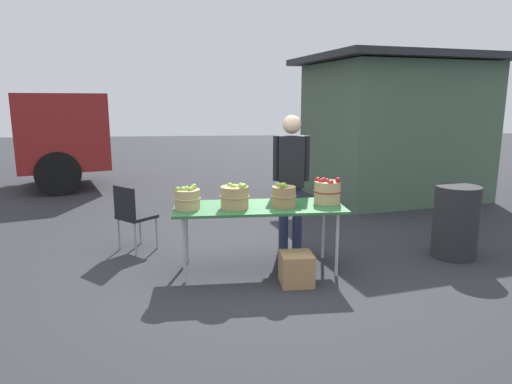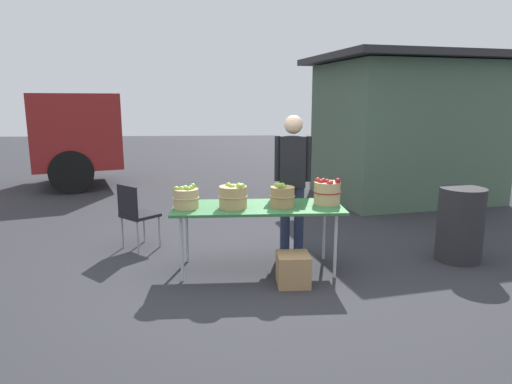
{
  "view_description": "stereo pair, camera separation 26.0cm",
  "coord_description": "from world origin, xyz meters",
  "px_view_note": "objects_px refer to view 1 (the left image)",
  "views": [
    {
      "loc": [
        -0.58,
        -4.95,
        1.92
      ],
      "look_at": [
        0.0,
        0.3,
        0.85
      ],
      "focal_mm": 31.95,
      "sensor_mm": 36.0,
      "label": 1
    },
    {
      "loc": [
        -0.32,
        -4.97,
        1.92
      ],
      "look_at": [
        0.0,
        0.3,
        0.85
      ],
      "focal_mm": 31.95,
      "sensor_mm": 36.0,
      "label": 2
    }
  ],
  "objects_px": {
    "market_table": "(259,210)",
    "trash_barrel": "(456,222)",
    "vendor_adult": "(291,173)",
    "folding_chair": "(132,213)",
    "apple_basket_green_2": "(284,196)",
    "apple_basket_red_0": "(327,191)",
    "produce_crate": "(296,269)",
    "apple_basket_green_0": "(187,198)",
    "apple_basket_green_1": "(235,196)"
  },
  "relations": [
    {
      "from": "market_table",
      "to": "trash_barrel",
      "type": "xyz_separation_m",
      "value": [
        2.46,
        0.16,
        -0.26
      ]
    },
    {
      "from": "trash_barrel",
      "to": "vendor_adult",
      "type": "bearing_deg",
      "value": 166.79
    },
    {
      "from": "folding_chair",
      "to": "apple_basket_green_2",
      "type": "bearing_deg",
      "value": -162.17
    },
    {
      "from": "apple_basket_green_2",
      "to": "apple_basket_red_0",
      "type": "distance_m",
      "value": 0.54
    },
    {
      "from": "produce_crate",
      "to": "apple_basket_green_2",
      "type": "bearing_deg",
      "value": 100.33
    },
    {
      "from": "apple_basket_green_0",
      "to": "folding_chair",
      "type": "xyz_separation_m",
      "value": [
        -0.74,
        0.88,
        -0.36
      ]
    },
    {
      "from": "vendor_adult",
      "to": "folding_chair",
      "type": "relative_size",
      "value": 2.02
    },
    {
      "from": "trash_barrel",
      "to": "apple_basket_red_0",
      "type": "bearing_deg",
      "value": -176.44
    },
    {
      "from": "produce_crate",
      "to": "apple_basket_green_1",
      "type": "bearing_deg",
      "value": 147.28
    },
    {
      "from": "apple_basket_green_2",
      "to": "apple_basket_red_0",
      "type": "xyz_separation_m",
      "value": [
        0.53,
        0.12,
        0.02
      ]
    },
    {
      "from": "apple_basket_green_0",
      "to": "apple_basket_green_2",
      "type": "distance_m",
      "value": 1.07
    },
    {
      "from": "market_table",
      "to": "folding_chair",
      "type": "height_order",
      "value": "folding_chair"
    },
    {
      "from": "vendor_adult",
      "to": "folding_chair",
      "type": "height_order",
      "value": "vendor_adult"
    },
    {
      "from": "apple_basket_green_0",
      "to": "folding_chair",
      "type": "bearing_deg",
      "value": 130.16
    },
    {
      "from": "vendor_adult",
      "to": "apple_basket_red_0",
      "type": "bearing_deg",
      "value": 127.18
    },
    {
      "from": "apple_basket_green_1",
      "to": "folding_chair",
      "type": "bearing_deg",
      "value": 144.41
    },
    {
      "from": "market_table",
      "to": "folding_chair",
      "type": "bearing_deg",
      "value": 151.55
    },
    {
      "from": "apple_basket_green_0",
      "to": "apple_basket_green_1",
      "type": "relative_size",
      "value": 0.91
    },
    {
      "from": "market_table",
      "to": "apple_basket_red_0",
      "type": "relative_size",
      "value": 5.94
    },
    {
      "from": "apple_basket_green_0",
      "to": "apple_basket_green_2",
      "type": "xyz_separation_m",
      "value": [
        1.07,
        -0.01,
        0.01
      ]
    },
    {
      "from": "apple_basket_red_0",
      "to": "produce_crate",
      "type": "distance_m",
      "value": 1.0
    },
    {
      "from": "apple_basket_green_2",
      "to": "folding_chair",
      "type": "bearing_deg",
      "value": 153.83
    },
    {
      "from": "vendor_adult",
      "to": "apple_basket_green_2",
      "type": "bearing_deg",
      "value": 80.86
    },
    {
      "from": "apple_basket_green_0",
      "to": "apple_basket_green_1",
      "type": "distance_m",
      "value": 0.52
    },
    {
      "from": "apple_basket_green_1",
      "to": "apple_basket_red_0",
      "type": "height_order",
      "value": "apple_basket_red_0"
    },
    {
      "from": "market_table",
      "to": "apple_basket_red_0",
      "type": "distance_m",
      "value": 0.82
    },
    {
      "from": "market_table",
      "to": "trash_barrel",
      "type": "height_order",
      "value": "trash_barrel"
    },
    {
      "from": "market_table",
      "to": "apple_basket_green_2",
      "type": "xyz_separation_m",
      "value": [
        0.27,
        -0.06,
        0.17
      ]
    },
    {
      "from": "apple_basket_green_2",
      "to": "vendor_adult",
      "type": "bearing_deg",
      "value": 72.89
    },
    {
      "from": "vendor_adult",
      "to": "folding_chair",
      "type": "distance_m",
      "value": 2.09
    },
    {
      "from": "apple_basket_green_2",
      "to": "folding_chair",
      "type": "xyz_separation_m",
      "value": [
        -1.81,
        0.89,
        -0.37
      ]
    },
    {
      "from": "market_table",
      "to": "apple_basket_green_2",
      "type": "bearing_deg",
      "value": -11.58
    },
    {
      "from": "produce_crate",
      "to": "vendor_adult",
      "type": "bearing_deg",
      "value": 82.98
    },
    {
      "from": "apple_basket_green_2",
      "to": "folding_chair",
      "type": "height_order",
      "value": "apple_basket_green_2"
    },
    {
      "from": "market_table",
      "to": "trash_barrel",
      "type": "relative_size",
      "value": 2.12
    },
    {
      "from": "trash_barrel",
      "to": "apple_basket_green_0",
      "type": "bearing_deg",
      "value": -176.32
    },
    {
      "from": "apple_basket_red_0",
      "to": "produce_crate",
      "type": "relative_size",
      "value": 0.95
    },
    {
      "from": "vendor_adult",
      "to": "apple_basket_green_1",
      "type": "bearing_deg",
      "value": 50.66
    },
    {
      "from": "apple_basket_green_1",
      "to": "produce_crate",
      "type": "relative_size",
      "value": 0.97
    },
    {
      "from": "market_table",
      "to": "trash_barrel",
      "type": "distance_m",
      "value": 2.48
    },
    {
      "from": "trash_barrel",
      "to": "folding_chair",
      "type": "bearing_deg",
      "value": 170.5
    },
    {
      "from": "market_table",
      "to": "apple_basket_red_0",
      "type": "height_order",
      "value": "apple_basket_red_0"
    },
    {
      "from": "apple_basket_red_0",
      "to": "trash_barrel",
      "type": "distance_m",
      "value": 1.72
    },
    {
      "from": "apple_basket_green_2",
      "to": "produce_crate",
      "type": "bearing_deg",
      "value": -79.67
    },
    {
      "from": "apple_basket_green_2",
      "to": "vendor_adult",
      "type": "xyz_separation_m",
      "value": [
        0.21,
        0.68,
        0.15
      ]
    },
    {
      "from": "vendor_adult",
      "to": "trash_barrel",
      "type": "xyz_separation_m",
      "value": [
        1.98,
        -0.46,
        -0.58
      ]
    },
    {
      "from": "apple_basket_red_0",
      "to": "trash_barrel",
      "type": "xyz_separation_m",
      "value": [
        1.66,
        0.1,
        -0.44
      ]
    },
    {
      "from": "apple_basket_red_0",
      "to": "market_table",
      "type": "bearing_deg",
      "value": -175.7
    },
    {
      "from": "apple_basket_green_0",
      "to": "folding_chair",
      "type": "relative_size",
      "value": 0.34
    },
    {
      "from": "trash_barrel",
      "to": "produce_crate",
      "type": "relative_size",
      "value": 2.67
    }
  ]
}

